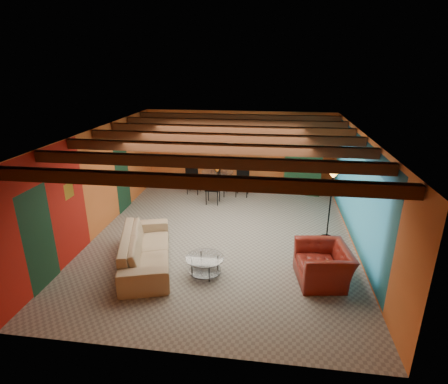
# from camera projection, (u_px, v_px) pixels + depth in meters

# --- Properties ---
(room) EXTENTS (6.52, 8.01, 2.71)m
(room) POSITION_uv_depth(u_px,v_px,m) (223.00, 146.00, 8.52)
(room) COLOR gray
(room) RESTS_ON ground
(sofa) EXTENTS (1.69, 2.72, 0.74)m
(sofa) POSITION_uv_depth(u_px,v_px,m) (146.00, 249.00, 7.84)
(sofa) COLOR #9D8565
(sofa) RESTS_ON ground
(armchair) EXTENTS (1.16, 1.28, 0.75)m
(armchair) POSITION_uv_depth(u_px,v_px,m) (323.00, 264.00, 7.24)
(armchair) COLOR maroon
(armchair) RESTS_ON ground
(coffee_table) EXTENTS (1.01, 1.01, 0.41)m
(coffee_table) POSITION_uv_depth(u_px,v_px,m) (205.00, 266.00, 7.50)
(coffee_table) COLOR silver
(coffee_table) RESTS_ON ground
(dining_table) EXTENTS (2.20, 2.20, 1.11)m
(dining_table) POSITION_uv_depth(u_px,v_px,m) (218.00, 179.00, 11.97)
(dining_table) COLOR silver
(dining_table) RESTS_ON ground
(armoire) EXTENTS (1.25, 0.77, 2.05)m
(armoire) POSITION_uv_depth(u_px,v_px,m) (303.00, 163.00, 12.03)
(armoire) COLOR brown
(armoire) RESTS_ON ground
(floor_lamp) EXTENTS (0.48, 0.48, 1.84)m
(floor_lamp) POSITION_uv_depth(u_px,v_px,m) (330.00, 205.00, 8.83)
(floor_lamp) COLOR black
(floor_lamp) RESTS_ON ground
(ceiling_fan) EXTENTS (1.50, 1.50, 0.44)m
(ceiling_fan) POSITION_uv_depth(u_px,v_px,m) (223.00, 147.00, 8.41)
(ceiling_fan) COLOR #472614
(ceiling_fan) RESTS_ON ceiling
(painting) EXTENTS (1.05, 0.03, 0.65)m
(painting) POSITION_uv_depth(u_px,v_px,m) (213.00, 141.00, 12.46)
(painting) COLOR black
(painting) RESTS_ON wall_back
(potted_plant) EXTENTS (0.50, 0.45, 0.48)m
(potted_plant) POSITION_uv_depth(u_px,v_px,m) (306.00, 126.00, 11.60)
(potted_plant) COLOR #26661E
(potted_plant) RESTS_ON armoire
(vase) EXTENTS (0.19, 0.19, 0.17)m
(vase) POSITION_uv_depth(u_px,v_px,m) (217.00, 160.00, 11.75)
(vase) COLOR orange
(vase) RESTS_ON dining_table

